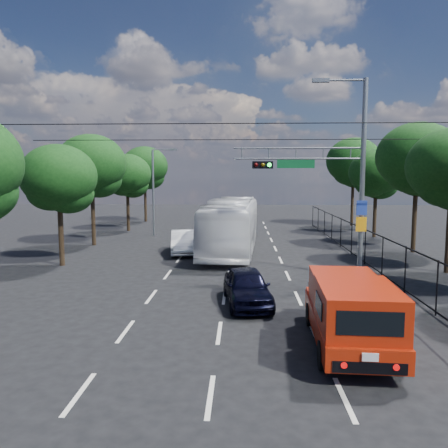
{
  "coord_description": "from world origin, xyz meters",
  "views": [
    {
      "loc": [
        0.68,
        -13.33,
        4.97
      ],
      "look_at": [
        -0.09,
        5.93,
        2.8
      ],
      "focal_mm": 35.0,
      "sensor_mm": 36.0,
      "label": 1
    }
  ],
  "objects_px": {
    "navy_hatchback": "(247,287)",
    "white_van": "(183,242)",
    "red_pickup": "(349,310)",
    "white_bus": "(232,225)",
    "signal_mast": "(337,169)"
  },
  "relations": [
    {
      "from": "signal_mast",
      "to": "white_bus",
      "type": "bearing_deg",
      "value": 127.27
    },
    {
      "from": "navy_hatchback",
      "to": "white_van",
      "type": "relative_size",
      "value": 0.92
    },
    {
      "from": "navy_hatchback",
      "to": "white_bus",
      "type": "xyz_separation_m",
      "value": [
        -0.86,
        11.74,
        1.03
      ]
    },
    {
      "from": "red_pickup",
      "to": "white_van",
      "type": "bearing_deg",
      "value": 114.32
    },
    {
      "from": "white_bus",
      "to": "white_van",
      "type": "distance_m",
      "value": 3.31
    },
    {
      "from": "red_pickup",
      "to": "navy_hatchback",
      "type": "distance_m",
      "value": 5.06
    },
    {
      "from": "navy_hatchback",
      "to": "signal_mast",
      "type": "bearing_deg",
      "value": 40.44
    },
    {
      "from": "signal_mast",
      "to": "red_pickup",
      "type": "xyz_separation_m",
      "value": [
        -1.48,
        -8.99,
        -4.14
      ]
    },
    {
      "from": "signal_mast",
      "to": "navy_hatchback",
      "type": "xyz_separation_m",
      "value": [
        -4.37,
        -4.86,
        -4.55
      ]
    },
    {
      "from": "navy_hatchback",
      "to": "white_van",
      "type": "distance_m",
      "value": 11.61
    },
    {
      "from": "red_pickup",
      "to": "navy_hatchback",
      "type": "height_order",
      "value": "red_pickup"
    },
    {
      "from": "red_pickup",
      "to": "white_van",
      "type": "distance_m",
      "value": 16.53
    },
    {
      "from": "white_bus",
      "to": "red_pickup",
      "type": "bearing_deg",
      "value": -72.94
    },
    {
      "from": "signal_mast",
      "to": "white_bus",
      "type": "distance_m",
      "value": 9.33
    },
    {
      "from": "navy_hatchback",
      "to": "white_bus",
      "type": "bearing_deg",
      "value": 86.6
    }
  ]
}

